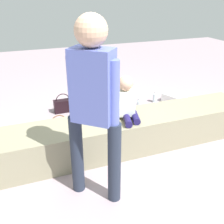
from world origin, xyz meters
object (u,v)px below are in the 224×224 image
Objects in this scene: cake_plate at (108,120)px; party_cup_red at (18,140)px; gift_bag at (93,97)px; child_seated at (126,101)px; water_bottle_near_gift at (139,105)px; cake_box_white at (174,98)px; handbag_brown_canvas at (60,130)px; water_bottle_far_side at (155,97)px; adult_standing at (93,98)px; handbag_black_leather at (63,105)px.

cake_plate reaches higher than party_cup_red.
gift_bag reaches higher than party_cup_red.
water_bottle_near_gift is at bearing 56.02° from child_seated.
handbag_brown_canvas is (-1.96, -0.50, 0.05)m from cake_box_white.
child_seated reaches higher than water_bottle_far_side.
child_seated is 1.57m from water_bottle_far_side.
gift_bag is 1.33m from cake_box_white.
cake_box_white is at bearing 40.56° from adult_standing.
water_bottle_near_gift is 0.58× the size of cake_box_white.
adult_standing reaches higher than handbag_black_leather.
adult_standing is at bearing -106.39° from gift_bag.
cake_plate is 0.69× the size of cake_box_white.
cake_box_white is (0.68, 0.07, -0.02)m from water_bottle_near_gift.
adult_standing is at bearing -61.33° from party_cup_red.
cake_plate is at bearing -178.14° from child_seated.
water_bottle_near_gift is 0.64× the size of handbag_black_leather.
gift_bag is at bearing 166.85° from cake_box_white.
cake_plate is at bearing -29.91° from party_cup_red.
adult_standing reaches higher than water_bottle_near_gift.
child_seated is 1.47× the size of handbag_brown_canvas.
handbag_brown_canvas reaches higher than water_bottle_near_gift.
adult_standing is at bearing -92.21° from handbag_black_leather.
cake_box_white is 1.10× the size of handbag_black_leather.
gift_bag reaches higher than handbag_black_leather.
water_bottle_near_gift is at bearing 48.12° from cake_plate.
handbag_brown_canvas is (-1.29, -0.44, 0.04)m from water_bottle_near_gift.
gift_bag is 1.11× the size of handbag_brown_canvas.
cake_box_white is at bearing 5.59° from water_bottle_near_gift.
water_bottle_near_gift is 0.57× the size of handbag_brown_canvas.
adult_standing is 2.08m from water_bottle_near_gift.
cake_box_white is (1.84, 1.58, -0.86)m from adult_standing.
water_bottle_far_side is at bearing 47.49° from adult_standing.
water_bottle_far_side is (1.00, -0.19, -0.08)m from gift_bag.
handbag_brown_canvas is (-1.67, -0.62, 0.04)m from water_bottle_far_side.
adult_standing is 4.79× the size of cake_box_white.
gift_bag is (0.22, 1.29, -0.25)m from cake_plate.
child_seated is at bearing -35.64° from handbag_brown_canvas.
gift_bag reaches higher than water_bottle_near_gift.
gift_bag is at bearing 80.42° from cake_plate.
gift_bag reaches higher than handbag_brown_canvas.
water_bottle_near_gift is at bearing 11.90° from party_cup_red.
adult_standing is 8.46× the size of water_bottle_far_side.
water_bottle_near_gift is at bearing -174.41° from cake_box_white.
handbag_brown_canvas is at bearing 133.30° from cake_plate.
handbag_brown_canvas is (-0.46, 0.49, -0.29)m from cake_plate.
party_cup_red is (-1.16, 0.54, -0.55)m from child_seated.
party_cup_red is at bearing 150.09° from cake_plate.
handbag_black_leather reaches higher than cake_box_white.
party_cup_red is at bearing 155.04° from child_seated.
party_cup_red is at bearing -168.10° from water_bottle_near_gift.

